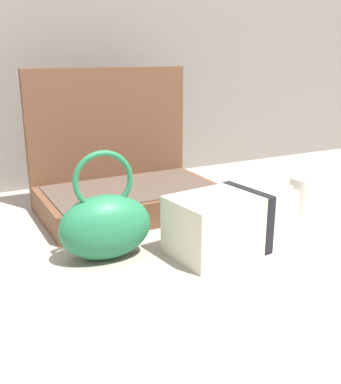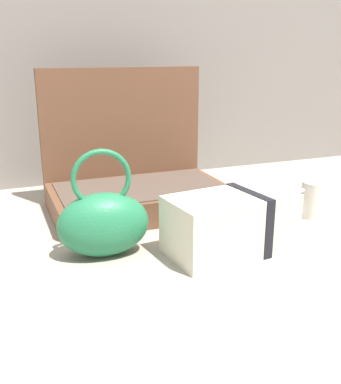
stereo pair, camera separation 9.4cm
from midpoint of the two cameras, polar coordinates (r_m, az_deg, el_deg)
name	(u,v)px [view 2 (the right image)]	position (r m, az deg, el deg)	size (l,w,h in m)	color
ground_plane	(165,242)	(1.00, 1.97, -6.33)	(6.00, 6.00, 0.00)	#9E9384
open_suitcase	(134,177)	(1.20, -2.34, 1.87)	(0.45, 0.29, 0.36)	brown
teal_pouch_handbag	(103,222)	(0.92, -5.49, -3.81)	(0.19, 0.12, 0.22)	#237247
cream_toiletry_bag	(232,223)	(0.95, 10.49, -3.92)	(0.27, 0.17, 0.13)	beige
coffee_mug	(314,199)	(1.21, 19.66, -0.89)	(0.11, 0.07, 0.09)	silver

